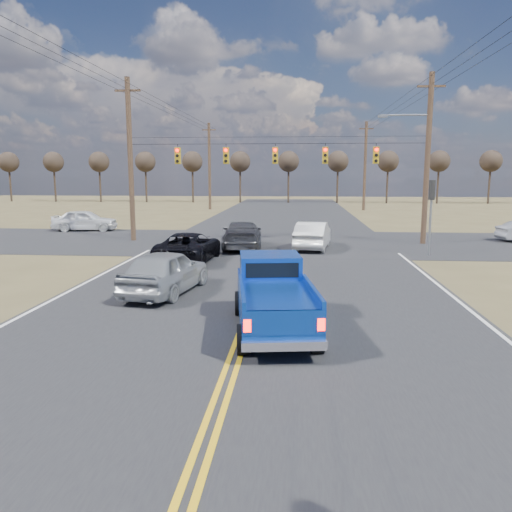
# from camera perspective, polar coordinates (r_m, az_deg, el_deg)

# --- Properties ---
(ground) EXTENTS (160.00, 160.00, 0.00)m
(ground) POSITION_cam_1_polar(r_m,az_deg,el_deg) (13.48, -1.46, -8.91)
(ground) COLOR brown
(ground) RESTS_ON ground
(road_main) EXTENTS (14.00, 120.00, 0.02)m
(road_main) POSITION_cam_1_polar(r_m,az_deg,el_deg) (23.15, 1.23, -1.12)
(road_main) COLOR #28282B
(road_main) RESTS_ON ground
(road_cross) EXTENTS (120.00, 12.00, 0.02)m
(road_cross) POSITION_cam_1_polar(r_m,az_deg,el_deg) (31.04, 2.15, 1.58)
(road_cross) COLOR #28282B
(road_cross) RESTS_ON ground
(signal_gantry) EXTENTS (19.60, 4.83, 10.00)m
(signal_gantry) POSITION_cam_1_polar(r_m,az_deg,el_deg) (30.53, 3.15, 10.97)
(signal_gantry) COLOR #473323
(signal_gantry) RESTS_ON ground
(utility_poles) EXTENTS (19.60, 58.32, 10.00)m
(utility_poles) POSITION_cam_1_polar(r_m,az_deg,el_deg) (29.77, 2.13, 11.33)
(utility_poles) COLOR #473323
(utility_poles) RESTS_ON ground
(treeline) EXTENTS (87.00, 117.80, 7.40)m
(treeline) POSITION_cam_1_polar(r_m,az_deg,el_deg) (39.73, 2.82, 11.54)
(treeline) COLOR #33261C
(treeline) RESTS_ON ground
(pickup_truck) EXTENTS (2.60, 5.32, 1.92)m
(pickup_truck) POSITION_cam_1_polar(r_m,az_deg,el_deg) (13.58, 1.99, -4.68)
(pickup_truck) COLOR black
(pickup_truck) RESTS_ON ground
(silver_suv) EXTENTS (2.62, 4.92, 1.59)m
(silver_suv) POSITION_cam_1_polar(r_m,az_deg,el_deg) (18.02, -10.31, -1.74)
(silver_suv) COLOR #9B9EA2
(silver_suv) RESTS_ON ground
(black_suv) EXTENTS (2.61, 5.25, 1.43)m
(black_suv) POSITION_cam_1_polar(r_m,az_deg,el_deg) (24.38, -7.69, 1.04)
(black_suv) COLOR black
(black_suv) RESTS_ON ground
(white_car_queue) EXTENTS (2.29, 4.89, 1.55)m
(white_car_queue) POSITION_cam_1_polar(r_m,az_deg,el_deg) (28.44, 6.49, 2.38)
(white_car_queue) COLOR beige
(white_car_queue) RESTS_ON ground
(dgrey_car_queue) EXTENTS (2.54, 5.46, 1.54)m
(dgrey_car_queue) POSITION_cam_1_polar(r_m,az_deg,el_deg) (28.37, -1.57, 2.41)
(dgrey_car_queue) COLOR #35353A
(dgrey_car_queue) RESTS_ON ground
(cross_car_west) EXTENTS (2.52, 4.88, 1.59)m
(cross_car_west) POSITION_cam_1_polar(r_m,az_deg,el_deg) (39.19, -18.96, 3.88)
(cross_car_west) COLOR white
(cross_car_west) RESTS_ON ground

